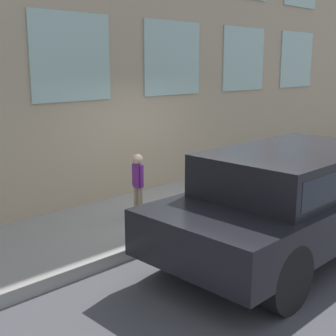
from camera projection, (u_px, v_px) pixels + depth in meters
name	position (u px, v px, depth m)	size (l,w,h in m)	color
ground_plane	(214.00, 229.00, 7.86)	(80.00, 80.00, 0.00)	#47474C
sidewalk	(168.00, 210.00, 8.60)	(2.21, 60.00, 0.18)	gray
fire_hydrant	(197.00, 188.00, 8.06)	(0.28, 0.40, 0.85)	#2D7260
person	(138.00, 180.00, 7.76)	(0.26, 0.17, 1.09)	#998466
parked_truck_charcoal_near	(291.00, 194.00, 6.60)	(1.88, 4.42, 1.55)	black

